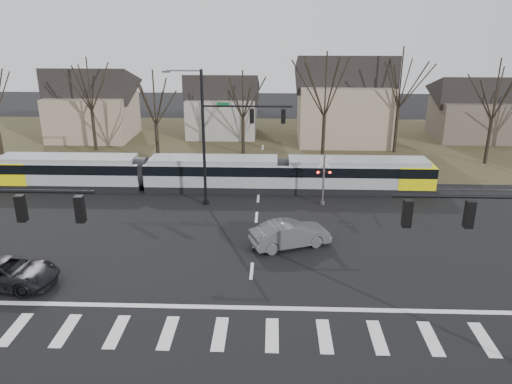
{
  "coord_description": "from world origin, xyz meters",
  "views": [
    {
      "loc": [
        1.15,
        -23.31,
        13.89
      ],
      "look_at": [
        0.0,
        9.0,
        2.3
      ],
      "focal_mm": 35.0,
      "sensor_mm": 36.0,
      "label": 1
    }
  ],
  "objects_px": {
    "suv": "(5,272)",
    "sedan": "(290,234)",
    "tram": "(212,172)",
    "rail_crossing_signal": "(323,181)"
  },
  "relations": [
    {
      "from": "sedan",
      "to": "tram",
      "type": "bearing_deg",
      "value": 8.31
    },
    {
      "from": "sedan",
      "to": "rail_crossing_signal",
      "type": "xyz_separation_m",
      "value": [
        2.72,
        7.46,
        1.05
      ]
    },
    {
      "from": "tram",
      "to": "rail_crossing_signal",
      "type": "xyz_separation_m",
      "value": [
        8.87,
        -3.21,
        0.39
      ]
    },
    {
      "from": "sedan",
      "to": "suv",
      "type": "bearing_deg",
      "value": 87.5
    },
    {
      "from": "sedan",
      "to": "rail_crossing_signal",
      "type": "bearing_deg",
      "value": -41.72
    },
    {
      "from": "tram",
      "to": "suv",
      "type": "relative_size",
      "value": 6.25
    },
    {
      "from": "rail_crossing_signal",
      "to": "suv",
      "type": "bearing_deg",
      "value": -144.81
    },
    {
      "from": "suv",
      "to": "rail_crossing_signal",
      "type": "bearing_deg",
      "value": -50.58
    },
    {
      "from": "sedan",
      "to": "suv",
      "type": "distance_m",
      "value": 16.38
    },
    {
      "from": "suv",
      "to": "sedan",
      "type": "bearing_deg",
      "value": -66.61
    }
  ]
}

